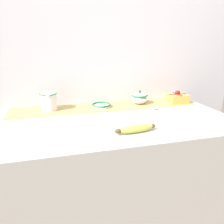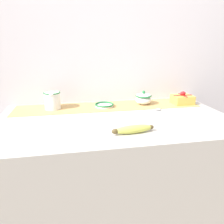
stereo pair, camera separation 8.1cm
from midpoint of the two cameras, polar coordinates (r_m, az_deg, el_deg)
The scene contains 9 objects.
countertop at distance 1.43m, azimuth 2.52°, elevation -19.17°, with size 1.30×0.73×0.91m, color #B7B2AD.
back_wall at distance 1.53m, azimuth -0.49°, elevation 13.32°, with size 2.10×0.04×2.40m, color silver.
table_runner at distance 1.44m, azimuth 0.59°, elevation 1.52°, with size 1.19×0.24×0.00m, color tan.
cream_pitcher at distance 1.40m, azimuth -13.72°, elevation 3.09°, with size 0.10×0.12×0.11m.
sugar_bowl at distance 1.49m, azimuth 9.75°, elevation 3.50°, with size 0.11×0.11×0.09m.
small_dish at distance 1.42m, azimuth -0.41°, elevation 1.81°, with size 0.12×0.12×0.02m.
banana at distance 1.01m, azimuth 7.85°, elevation -4.51°, with size 0.21×0.06×0.04m.
spoon at distance 1.39m, azimuth 13.31°, elevation 0.57°, with size 0.17×0.06×0.01m.
gift_box at distance 1.57m, azimuth 19.33°, elevation 3.14°, with size 0.13×0.11×0.08m.
Camera 2 is at (-0.23, -1.12, 1.31)m, focal length 35.00 mm.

